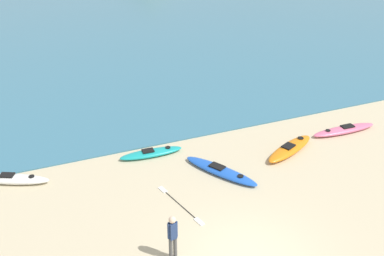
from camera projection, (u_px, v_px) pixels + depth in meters
bay_water at (57, 0)px, 49.04m from camera, size 160.00×70.00×0.06m
kayak_on_sand_0 at (12, 179)px, 17.53m from camera, size 2.97×1.90×0.37m
kayak_on_sand_1 at (344, 130)px, 21.29m from camera, size 3.42×0.73×0.33m
kayak_on_sand_2 at (221, 171)px, 18.12m from camera, size 2.28×3.34×0.31m
kayak_on_sand_3 at (290, 148)px, 19.64m from camera, size 3.17×2.00×0.39m
kayak_on_sand_4 at (151, 153)px, 19.38m from camera, size 2.78×0.75×0.30m
person_near_foreground at (173, 235)px, 13.48m from camera, size 0.33×0.23×1.61m
loose_paddle at (180, 205)px, 16.30m from camera, size 0.80×2.75×0.03m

